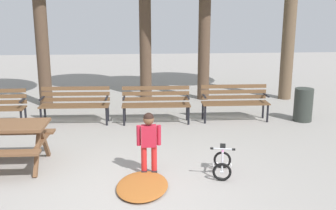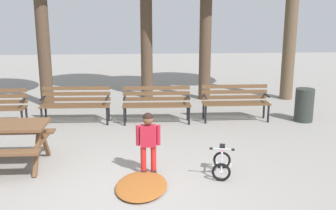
% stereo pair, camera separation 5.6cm
% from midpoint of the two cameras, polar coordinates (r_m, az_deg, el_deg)
% --- Properties ---
extents(ground, '(36.00, 36.00, 0.00)m').
position_cam_midpoint_polar(ground, '(6.18, -5.38, -11.98)').
color(ground, gray).
extents(park_bench_left, '(1.61, 0.51, 0.85)m').
position_cam_midpoint_polar(park_bench_left, '(9.67, -12.80, 0.47)').
color(park_bench_left, brown).
rests_on(park_bench_left, ground).
extents(park_bench_right, '(1.61, 0.49, 0.85)m').
position_cam_midpoint_polar(park_bench_right, '(9.48, -1.46, 0.54)').
color(park_bench_right, brown).
rests_on(park_bench_right, ground).
extents(park_bench_far_right, '(1.61, 0.48, 0.85)m').
position_cam_midpoint_polar(park_bench_far_right, '(9.79, 9.70, 0.77)').
color(park_bench_far_right, brown).
rests_on(park_bench_far_right, ground).
extents(child_standing, '(0.40, 0.18, 1.04)m').
position_cam_midpoint_polar(child_standing, '(6.51, -2.58, -4.76)').
color(child_standing, red).
rests_on(child_standing, ground).
extents(kids_bicycle, '(0.46, 0.61, 0.54)m').
position_cam_midpoint_polar(kids_bicycle, '(6.68, 7.88, -8.14)').
color(kids_bicycle, black).
rests_on(kids_bicycle, ground).
extents(leaf_pile, '(0.93, 1.22, 0.07)m').
position_cam_midpoint_polar(leaf_pile, '(6.23, -3.53, -11.38)').
color(leaf_pile, '#9E5623').
rests_on(leaf_pile, ground).
extents(trash_bin, '(0.44, 0.44, 0.79)m').
position_cam_midpoint_polar(trash_bin, '(10.13, 18.94, -0.00)').
color(trash_bin, '#2D332D').
rests_on(trash_bin, ground).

